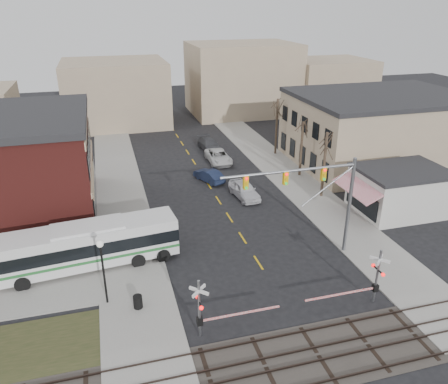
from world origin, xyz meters
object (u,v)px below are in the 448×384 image
at_px(car_a, 244,190).
at_px(pedestrian_far, 119,236).
at_px(pedestrian_near, 136,254).
at_px(rr_crossing_west, 206,308).
at_px(car_c, 218,157).
at_px(trash_bin, 138,302).
at_px(traffic_signal_mast, 318,190).
at_px(street_lamp, 102,260).
at_px(car_b, 209,175).
at_px(car_d, 209,145).
at_px(transit_bus, 90,245).
at_px(rr_crossing_east, 371,278).

distance_m(car_a, pedestrian_far, 14.56).
height_order(car_a, pedestrian_near, pedestrian_near).
xyz_separation_m(rr_crossing_west, car_c, (8.66, 29.57, -1.21)).
xyz_separation_m(trash_bin, car_c, (12.45, 26.02, 0.19)).
xyz_separation_m(traffic_signal_mast, pedestrian_far, (-14.56, 5.62, -4.74)).
xyz_separation_m(street_lamp, car_a, (14.22, 13.97, -2.62)).
height_order(car_b, car_c, car_c).
bearing_deg(car_d, transit_bus, -127.32).
distance_m(street_lamp, car_d, 33.53).
height_order(car_d, pedestrian_near, pedestrian_near).
bearing_deg(trash_bin, rr_crossing_east, -13.14).
height_order(rr_crossing_west, car_d, rr_crossing_west).
relative_size(car_b, pedestrian_near, 2.68).
bearing_deg(rr_crossing_east, traffic_signal_mast, 99.56).
xyz_separation_m(transit_bus, trash_bin, (2.86, -6.06, -1.32)).
distance_m(transit_bus, pedestrian_near, 3.49).
distance_m(rr_crossing_east, trash_bin, 15.41).
bearing_deg(rr_crossing_east, car_d, 93.90).
height_order(street_lamp, car_b, street_lamp).
bearing_deg(car_a, transit_bus, -155.38).
bearing_deg(trash_bin, transit_bus, 115.29).
relative_size(street_lamp, car_d, 0.91).
relative_size(car_c, car_d, 1.06).
xyz_separation_m(street_lamp, car_d, (14.52, 30.10, -2.69)).
distance_m(transit_bus, car_b, 19.09).
height_order(trash_bin, car_d, car_d).
bearing_deg(transit_bus, rr_crossing_west, -55.33).
height_order(rr_crossing_west, car_b, rr_crossing_west).
bearing_deg(traffic_signal_mast, car_b, 103.09).
bearing_deg(car_d, pedestrian_near, -121.00).
bearing_deg(transit_bus, trash_bin, -64.71).
distance_m(car_b, pedestrian_far, 15.83).
xyz_separation_m(transit_bus, rr_crossing_east, (17.81, -9.55, 0.08)).
relative_size(rr_crossing_west, trash_bin, 6.23).
bearing_deg(car_a, car_c, 82.95).
xyz_separation_m(car_c, pedestrian_near, (-12.01, -20.58, 0.16)).
xyz_separation_m(car_b, car_c, (2.63, 5.74, 0.06)).
height_order(car_a, car_c, car_a).
bearing_deg(car_c, transit_bus, -128.06).
height_order(car_b, pedestrian_far, pedestrian_far).
xyz_separation_m(street_lamp, pedestrian_far, (1.27, 7.32, -2.42)).
xyz_separation_m(car_d, pedestrian_far, (-13.25, -22.78, 0.27)).
bearing_deg(car_a, rr_crossing_east, -87.99).
bearing_deg(pedestrian_near, rr_crossing_west, -159.07).
bearing_deg(traffic_signal_mast, transit_bus, 169.04).
bearing_deg(car_a, traffic_signal_mast, -88.71).
distance_m(transit_bus, pedestrian_far, 3.34).
relative_size(rr_crossing_west, car_b, 1.31).
relative_size(street_lamp, car_b, 1.10).
distance_m(street_lamp, car_b, 22.65).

